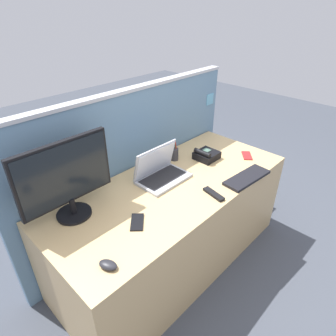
% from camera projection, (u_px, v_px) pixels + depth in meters
% --- Properties ---
extents(ground_plane, '(10.00, 10.00, 0.00)m').
position_uv_depth(ground_plane, '(172.00, 257.00, 2.43)').
color(ground_plane, '#424751').
extents(desk, '(1.87, 0.79, 0.73)m').
position_uv_depth(desk, '(173.00, 224.00, 2.24)').
color(desk, tan).
rests_on(desk, ground_plane).
extents(cubicle_divider, '(2.05, 0.08, 1.34)m').
position_uv_depth(cubicle_divider, '(134.00, 170.00, 2.35)').
color(cubicle_divider, '#6084A3').
rests_on(cubicle_divider, ground_plane).
extents(desktop_monitor, '(0.57, 0.21, 0.49)m').
position_uv_depth(desktop_monitor, '(66.00, 177.00, 1.64)').
color(desktop_monitor, black).
rests_on(desktop_monitor, desk).
extents(laptop, '(0.38, 0.24, 0.25)m').
position_uv_depth(laptop, '(160.00, 171.00, 2.10)').
color(laptop, '#B2B5BC').
rests_on(laptop, desk).
extents(desk_phone, '(0.18, 0.17, 0.09)m').
position_uv_depth(desk_phone, '(206.00, 155.00, 2.37)').
color(desk_phone, black).
rests_on(desk_phone, desk).
extents(keyboard_main, '(0.41, 0.17, 0.02)m').
position_uv_depth(keyboard_main, '(247.00, 178.00, 2.12)').
color(keyboard_main, black).
rests_on(keyboard_main, desk).
extents(computer_mouse_right_hand, '(0.09, 0.11, 0.03)m').
position_uv_depth(computer_mouse_right_hand, '(108.00, 265.00, 1.43)').
color(computer_mouse_right_hand, '#232328').
rests_on(computer_mouse_right_hand, desk).
extents(pen_cup, '(0.06, 0.06, 0.19)m').
position_uv_depth(pen_cup, '(174.00, 154.00, 2.35)').
color(pen_cup, '#333338').
rests_on(pen_cup, desk).
extents(cell_phone_red_case, '(0.15, 0.15, 0.01)m').
position_uv_depth(cell_phone_red_case, '(247.00, 156.00, 2.42)').
color(cell_phone_red_case, '#B22323').
rests_on(cell_phone_red_case, desk).
extents(cell_phone_black_slab, '(0.16, 0.16, 0.01)m').
position_uv_depth(cell_phone_black_slab, '(137.00, 222.00, 1.71)').
color(cell_phone_black_slab, black).
rests_on(cell_phone_black_slab, desk).
extents(tv_remote, '(0.07, 0.18, 0.02)m').
position_uv_depth(tv_remote, '(214.00, 194.00, 1.95)').
color(tv_remote, black).
rests_on(tv_remote, desk).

